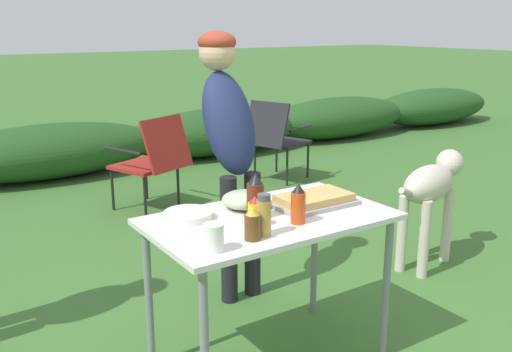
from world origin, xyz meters
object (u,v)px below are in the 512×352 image
Objects in this scene: mixing_bowl at (245,200)px; camp_chair_near_hedge at (153,158)px; folding_table at (270,232)px; plate_stack at (188,215)px; food_tray at (314,200)px; beer_bottle at (252,224)px; spice_jar at (264,215)px; mustard_bottle at (255,212)px; paper_cup_stack at (213,238)px; hot_sauce_bottle at (298,204)px; bbq_sauce_bottle at (255,197)px; standing_person_in_navy_coat at (229,130)px; dog at (431,189)px; camp_chair_green_behind_table at (276,136)px.

camp_chair_near_hedge reaches higher than mixing_bowl.
folding_table is 0.38m from plate_stack.
food_tray reaches higher than plate_stack.
spice_jar reaches higher than beer_bottle.
folding_table is 8.15× the size of mustard_bottle.
paper_cup_stack is 0.26m from spice_jar.
plate_stack is at bearing 140.12° from hot_sauce_bottle.
bbq_sauce_bottle is 0.25× the size of camp_chair_near_hedge.
hot_sauce_bottle is at bearing -75.63° from mixing_bowl.
dog is (1.31, -0.39, -0.47)m from standing_person_in_navy_coat.
dog is (1.58, 0.21, -0.26)m from mixing_bowl.
dog is at bearing -83.54° from camp_chair_near_hedge.
paper_cup_stack is at bearing -88.84° from dog.
plate_stack is 0.26× the size of camp_chair_green_behind_table.
standing_person_in_navy_coat is (-0.03, 0.75, 0.23)m from food_tray.
folding_table is 4.96× the size of mixing_bowl.
folding_table is at bearing -80.32° from mixing_bowl.
standing_person_in_navy_coat is 1.85× the size of camp_chair_green_behind_table.
standing_person_in_navy_coat is at bearing 56.31° from paper_cup_stack.
food_tray is 0.72m from paper_cup_stack.
hot_sauce_bottle is 1.62m from dog.
paper_cup_stack is 2.07m from dog.
mixing_bowl is 3.17m from camp_chair_green_behind_table.
bbq_sauce_bottle reaches higher than paper_cup_stack.
dog is at bearing 14.76° from mustard_bottle.
food_tray is 1.80× the size of plate_stack.
folding_table is 8.08× the size of beer_bottle.
hot_sauce_bottle is 0.28m from beer_bottle.
beer_bottle is at bearing -74.61° from plate_stack.
spice_jar is (-0.13, -0.35, 0.05)m from mixing_bowl.
mustard_bottle is (-0.40, -0.09, 0.04)m from food_tray.
mustard_bottle is at bearing 159.10° from hot_sauce_bottle.
mixing_bowl is 0.37m from spice_jar.
mixing_bowl is (-0.29, 0.15, 0.01)m from food_tray.
camp_chair_green_behind_table reaches higher than plate_stack.
food_tray is at bearing 23.42° from beer_bottle.
plate_stack is 0.39m from beer_bottle.
folding_table is at bearing -92.07° from dog.
hot_sauce_bottle is 0.20m from bbq_sauce_bottle.
bbq_sauce_bottle is at bearing -57.40° from camp_chair_green_behind_table.
spice_jar is at bearing -110.42° from mixing_bowl.
plate_stack is at bearing 148.81° from bbq_sauce_bottle.
food_tray is at bearing -52.45° from camp_chair_green_behind_table.
camp_chair_green_behind_table is (1.94, 2.49, -0.31)m from mixing_bowl.
bbq_sauce_bottle reaches higher than beer_bottle.
mustard_bottle is at bearing -51.44° from plate_stack.
bbq_sauce_bottle is 3.32m from camp_chair_green_behind_table.
mixing_bowl reaches higher than folding_table.
bbq_sauce_bottle reaches higher than dog.
camp_chair_green_behind_table is (1.91, 2.65, -0.20)m from folding_table.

